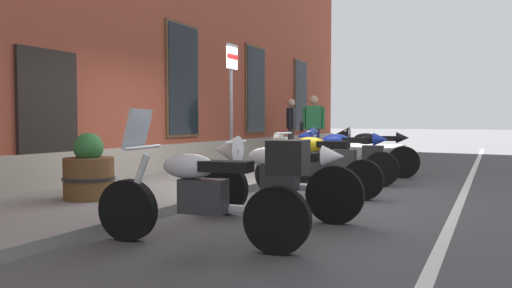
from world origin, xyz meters
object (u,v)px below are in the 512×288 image
Objects in this scene: motorcycle_yellow_naked at (315,165)px; barrel_planter at (89,172)px; pedestrian_striped_shirt at (313,124)px; pedestrian_dark_jacket at (291,124)px; parking_sign at (232,92)px; motorcycle_black_sport at (367,150)px; motorcycle_silver_touring at (211,190)px; motorcycle_blue_sport at (337,153)px; motorcycle_white_sport at (270,174)px.

barrel_planter reaches higher than motorcycle_yellow_naked.
pedestrian_dark_jacket is at bearing 46.58° from pedestrian_striped_shirt.
parking_sign is at bearing 80.13° from motorcycle_yellow_naked.
motorcycle_black_sport is 1.18× the size of pedestrian_dark_jacket.
motorcycle_yellow_naked is 1.05× the size of motorcycle_black_sport.
motorcycle_yellow_naked is 0.87× the size of parking_sign.
motorcycle_yellow_naked is (3.39, 0.17, -0.05)m from motorcycle_silver_touring.
motorcycle_silver_touring is 1.01× the size of motorcycle_blue_sport.
motorcycle_black_sport reaches higher than motorcycle_yellow_naked.
motorcycle_blue_sport is at bearing -49.95° from parking_sign.
motorcycle_black_sport reaches higher than motorcycle_white_sport.
pedestrian_striped_shirt is at bearing 26.39° from motorcycle_blue_sport.
barrel_planter is (1.04, 2.59, -0.06)m from motorcycle_silver_touring.
motorcycle_white_sport is 8.34m from pedestrian_dark_jacket.
motorcycle_yellow_naked is at bearing -99.87° from parking_sign.
pedestrian_striped_shirt is at bearing 13.19° from motorcycle_silver_touring.
motorcycle_white_sport is 2.35× the size of barrel_planter.
motorcycle_white_sport is 3.03m from parking_sign.
motorcycle_blue_sport is at bearing 3.55° from motorcycle_white_sport.
parking_sign is at bearing 130.05° from motorcycle_blue_sport.
motorcycle_blue_sport is 1.52m from motorcycle_black_sport.
parking_sign reaches higher than motorcycle_silver_touring.
motorcycle_silver_touring is at bearing -162.20° from pedestrian_dark_jacket.
pedestrian_striped_shirt is at bearing 1.39° from parking_sign.
motorcycle_blue_sport is 4.56m from barrel_planter.
motorcycle_black_sport is 2.23× the size of barrel_planter.
motorcycle_yellow_naked is at bearing 2.84° from motorcycle_white_sport.
pedestrian_dark_jacket is (2.81, 2.91, 0.52)m from motorcycle_black_sport.
motorcycle_silver_touring is 2.38× the size of barrel_planter.
pedestrian_striped_shirt reaches higher than pedestrian_dark_jacket.
motorcycle_blue_sport is at bearing -148.06° from pedestrian_dark_jacket.
motorcycle_white_sport is 1.22× the size of pedestrian_striped_shirt.
motorcycle_silver_touring reaches higher than motorcycle_white_sport.
motorcycle_blue_sport is (1.59, 0.12, 0.09)m from motorcycle_yellow_naked.
parking_sign reaches higher than pedestrian_striped_shirt.
parking_sign is (-5.61, -1.15, 0.61)m from pedestrian_dark_jacket.
motorcycle_silver_touring is 4.27m from parking_sign.
motorcycle_blue_sport is at bearing 171.72° from motorcycle_black_sport.
motorcycle_blue_sport is (4.97, 0.29, 0.04)m from motorcycle_silver_touring.
parking_sign reaches higher than barrel_planter.
motorcycle_yellow_naked is at bearing -175.60° from motorcycle_blue_sport.
motorcycle_yellow_naked is at bearing 178.20° from motorcycle_black_sport.
motorcycle_silver_touring is at bearing -177.08° from motorcycle_white_sport.
motorcycle_black_sport is 1.16× the size of pedestrian_striped_shirt.
pedestrian_dark_jacket is at bearing 25.48° from motorcycle_yellow_naked.
motorcycle_white_sport is 1.00× the size of motorcycle_blue_sport.
motorcycle_black_sport is at bearing -134.03° from pedestrian_dark_jacket.
pedestrian_striped_shirt is (1.83, 1.87, 0.54)m from motorcycle_black_sport.
pedestrian_striped_shirt reaches higher than barrel_planter.
motorcycle_blue_sport is 2.31m from parking_sign.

